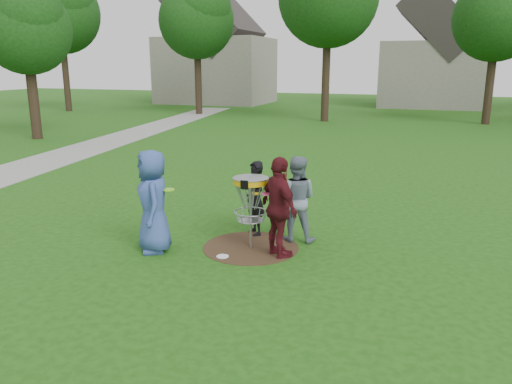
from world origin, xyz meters
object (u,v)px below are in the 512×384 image
(player_blue, at_px, (153,201))
(player_grey, at_px, (296,199))
(player_black, at_px, (255,198))
(disc_golf_basket, at_px, (251,195))
(player_maroon, at_px, (279,208))

(player_blue, height_order, player_grey, player_blue)
(player_grey, bearing_deg, player_black, -11.71)
(player_black, height_order, disc_golf_basket, player_black)
(player_blue, bearing_deg, player_grey, 86.43)
(player_black, distance_m, player_grey, 0.86)
(player_blue, xyz_separation_m, player_grey, (2.28, 1.39, -0.11))
(player_black, xyz_separation_m, disc_golf_basket, (0.17, -0.76, 0.27))
(player_maroon, bearing_deg, player_grey, -50.96)
(player_maroon, relative_size, disc_golf_basket, 1.31)
(player_grey, height_order, disc_golf_basket, player_grey)
(player_black, xyz_separation_m, player_maroon, (0.79, -1.00, 0.15))
(player_black, height_order, player_grey, player_grey)
(player_blue, relative_size, player_grey, 1.13)
(player_blue, bearing_deg, player_black, 101.06)
(player_blue, relative_size, player_black, 1.25)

